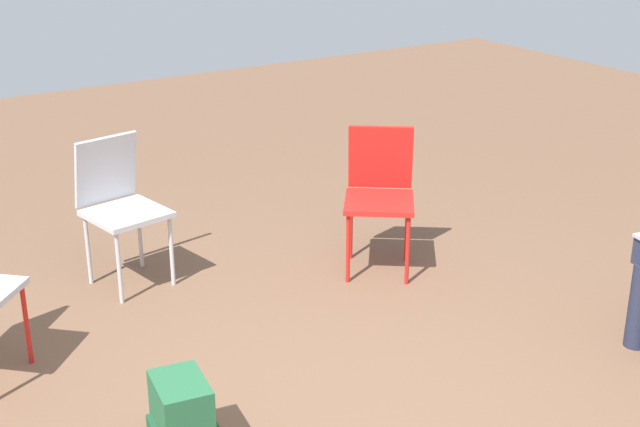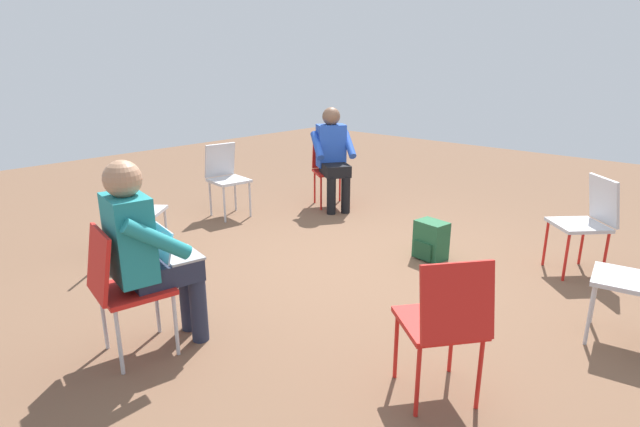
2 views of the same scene
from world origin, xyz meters
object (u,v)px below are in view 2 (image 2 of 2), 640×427
object	(u,v)px
chair_northwest	(131,206)
person_in_blue	(333,153)
chair_southwest	(445,319)
chair_northeast	(329,166)
chair_north	(226,174)
person_with_laptop	(147,247)
chair_west	(122,283)
backpack_near_laptop_user	(431,242)
chair_southeast	(588,218)

from	to	relation	value
chair_northwest	person_in_blue	size ratio (longest dim) A/B	0.69
chair_southwest	chair_northeast	world-z (taller)	same
chair_north	person_with_laptop	bearing A→B (deg)	51.47
chair_north	chair_southwest	world-z (taller)	same
chair_west	person_with_laptop	bearing A→B (deg)	90.00
person_in_blue	chair_north	bearing A→B (deg)	-0.18
chair_northwest	chair_southwest	distance (m)	3.20
chair_northeast	person_with_laptop	distance (m)	3.58
chair_northeast	person_in_blue	size ratio (longest dim) A/B	0.69
chair_southwest	chair_northeast	bearing A→B (deg)	87.30
person_in_blue	backpack_near_laptop_user	bearing A→B (deg)	103.38
chair_north	chair_southeast	distance (m)	3.80
chair_west	person_with_laptop	xyz separation A→B (m)	(0.17, -0.03, 0.20)
chair_north	chair_northeast	world-z (taller)	same
chair_southwest	chair_southeast	distance (m)	2.38
chair_west	person_in_blue	xyz separation A→B (m)	(3.36, 1.23, 0.20)
chair_southeast	person_in_blue	distance (m)	2.93
chair_west	chair_southwest	size ratio (longest dim) A/B	1.00
chair_west	person_with_laptop	world-z (taller)	person_with_laptop
chair_southwest	person_in_blue	distance (m)	3.79
chair_north	chair_northwest	bearing A→B (deg)	24.62
chair_west	chair_southeast	xyz separation A→B (m)	(3.30, -1.69, 0.00)
chair_west	chair_northeast	bearing A→B (deg)	122.65
chair_southeast	chair_southwest	bearing A→B (deg)	132.77
person_with_laptop	chair_southwest	bearing A→B (deg)	35.80
chair_north	chair_west	world-z (taller)	same
chair_southeast	person_with_laptop	xyz separation A→B (m)	(-3.13, 1.66, 0.20)
chair_northwest	backpack_near_laptop_user	xyz separation A→B (m)	(1.83, -2.10, -0.34)
chair_southeast	person_in_blue	world-z (taller)	person_in_blue
chair_north	backpack_near_laptop_user	xyz separation A→B (m)	(0.42, -2.52, -0.34)
chair_southeast	person_with_laptop	distance (m)	3.55
chair_southeast	person_in_blue	size ratio (longest dim) A/B	0.69
person_in_blue	person_with_laptop	bearing A→B (deg)	55.33
person_with_laptop	backpack_near_laptop_user	distance (m)	2.64
chair_west	person_in_blue	bearing A→B (deg)	121.13
chair_northeast	person_with_laptop	bearing A→B (deg)	56.85
chair_southeast	backpack_near_laptop_user	world-z (taller)	chair_southeast
chair_southeast	person_in_blue	bearing A→B (deg)	42.47
chair_northeast	chair_southwest	bearing A→B (deg)	83.77
chair_southwest	person_in_blue	size ratio (longest dim) A/B	0.69
chair_west	chair_southeast	bearing A→B (deg)	73.85
chair_northeast	person_in_blue	xyz separation A→B (m)	(-0.09, -0.14, 0.20)
chair_north	backpack_near_laptop_user	size ratio (longest dim) A/B	2.36
chair_west	chair_southeast	world-z (taller)	same
chair_northeast	backpack_near_laptop_user	bearing A→B (deg)	102.31
chair_northwest	chair_southeast	size ratio (longest dim) A/B	1.00
chair_southeast	chair_north	bearing A→B (deg)	59.34
chair_northwest	chair_northeast	distance (m)	2.59
chair_north	chair_northeast	distance (m)	1.32
chair_southeast	person_with_laptop	bearing A→B (deg)	105.73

